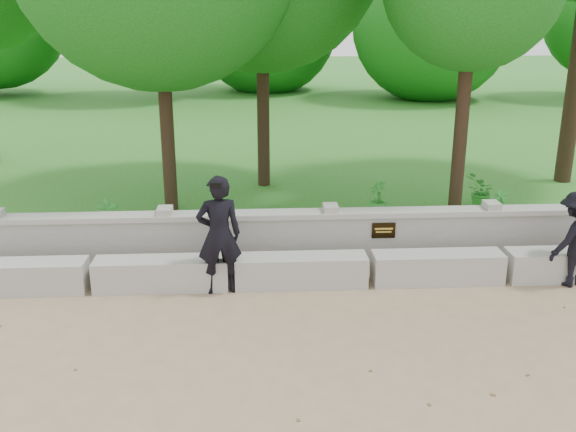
% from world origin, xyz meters
% --- Properties ---
extents(ground, '(80.00, 80.00, 0.00)m').
position_xyz_m(ground, '(0.00, 0.00, 0.00)').
color(ground, '#9A825E').
rests_on(ground, ground).
extents(lawn, '(40.00, 22.00, 0.25)m').
position_xyz_m(lawn, '(0.00, 14.00, 0.12)').
color(lawn, '#2B6822').
rests_on(lawn, ground).
extents(concrete_bench, '(11.90, 0.45, 0.45)m').
position_xyz_m(concrete_bench, '(0.00, 1.90, 0.22)').
color(concrete_bench, '#B3B1A9').
rests_on(concrete_bench, ground).
extents(parapet_wall, '(12.50, 0.35, 0.90)m').
position_xyz_m(parapet_wall, '(0.00, 2.60, 0.46)').
color(parapet_wall, '#A9A69F').
rests_on(parapet_wall, ground).
extents(man_main, '(0.67, 0.61, 1.70)m').
position_xyz_m(man_main, '(-2.15, 1.74, 0.85)').
color(man_main, black).
rests_on(man_main, ground).
extents(visitor_mid, '(1.05, 0.89, 1.41)m').
position_xyz_m(visitor_mid, '(2.91, 1.71, 0.70)').
color(visitor_mid, black).
rests_on(visitor_mid, ground).
extents(shrub_a, '(0.43, 0.39, 0.68)m').
position_xyz_m(shrub_a, '(-4.00, 3.30, 0.59)').
color(shrub_a, green).
rests_on(shrub_a, lawn).
extents(shrub_b, '(0.37, 0.37, 0.53)m').
position_xyz_m(shrub_b, '(2.72, 3.98, 0.51)').
color(shrub_b, green).
rests_on(shrub_b, lawn).
extents(shrub_c, '(0.76, 0.75, 0.64)m').
position_xyz_m(shrub_c, '(2.60, 4.69, 0.57)').
color(shrub_c, green).
rests_on(shrub_c, lawn).
extents(shrub_d, '(0.45, 0.46, 0.63)m').
position_xyz_m(shrub_d, '(0.58, 4.36, 0.56)').
color(shrub_d, green).
rests_on(shrub_d, lawn).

